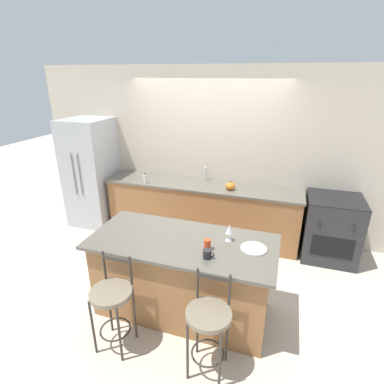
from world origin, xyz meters
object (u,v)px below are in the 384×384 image
at_px(wine_glass, 229,230).
at_px(tumbler_cup, 207,245).
at_px(bar_stool_far, 209,323).
at_px(pumpkin_decoration, 230,186).
at_px(oven_range, 331,228).
at_px(dinner_plate, 254,248).
at_px(coffee_mug, 207,254).
at_px(bar_stool_near, 112,301).
at_px(soap_bottle, 145,179).
at_px(refrigerator, 92,172).

xyz_separation_m(wine_glass, tumbler_cup, (-0.17, -0.23, -0.08)).
height_order(bar_stool_far, pumpkin_decoration, pumpkin_decoration).
relative_size(oven_range, tumbler_cup, 8.49).
height_order(dinner_plate, coffee_mug, coffee_mug).
bearing_deg(coffee_mug, bar_stool_near, -151.74).
bearing_deg(tumbler_cup, dinner_plate, 18.62).
distance_m(wine_glass, soap_bottle, 2.14).
relative_size(wine_glass, pumpkin_decoration, 1.25).
distance_m(oven_range, dinner_plate, 1.94).
xyz_separation_m(dinner_plate, soap_bottle, (-1.92, 1.45, 0.06)).
relative_size(refrigerator, pumpkin_decoration, 12.56).
distance_m(tumbler_cup, soap_bottle, 2.18).
bearing_deg(pumpkin_decoration, coffee_mug, -85.51).
height_order(oven_range, dinner_plate, oven_range).
relative_size(refrigerator, bar_stool_near, 1.89).
xyz_separation_m(oven_range, bar_stool_near, (-2.16, -2.37, 0.08)).
bearing_deg(bar_stool_far, wine_glass, 90.16).
bearing_deg(soap_bottle, dinner_plate, -37.07).
distance_m(bar_stool_near, tumbler_cup, 1.06).
height_order(oven_range, coffee_mug, coffee_mug).
distance_m(bar_stool_near, coffee_mug, 1.01).
bearing_deg(wine_glass, bar_stool_far, -89.84).
height_order(coffee_mug, pumpkin_decoration, pumpkin_decoration).
bearing_deg(refrigerator, tumbler_cup, -33.96).
xyz_separation_m(oven_range, tumbler_cup, (-1.39, -1.78, 0.50)).
bearing_deg(wine_glass, pumpkin_decoration, 100.60).
relative_size(oven_range, pumpkin_decoration, 6.36).
xyz_separation_m(oven_range, bar_stool_far, (-1.22, -2.35, 0.08)).
distance_m(oven_range, pumpkin_decoration, 1.58).
xyz_separation_m(oven_range, wine_glass, (-1.22, -1.55, 0.58)).
distance_m(dinner_plate, wine_glass, 0.31).
distance_m(refrigerator, bar_stool_far, 3.62).
distance_m(bar_stool_far, dinner_plate, 0.85).
bearing_deg(soap_bottle, pumpkin_decoration, 4.75).
xyz_separation_m(refrigerator, coffee_mug, (2.63, -1.89, 0.03)).
bearing_deg(pumpkin_decoration, dinner_plate, -70.61).
bearing_deg(tumbler_cup, coffee_mug, -74.67).
bearing_deg(tumbler_cup, bar_stool_far, -72.83).
bearing_deg(refrigerator, pumpkin_decoration, -0.71).
xyz_separation_m(bar_stool_near, dinner_plate, (1.22, 0.73, 0.38)).
xyz_separation_m(oven_range, dinner_plate, (-0.94, -1.63, 0.46)).
relative_size(refrigerator, tumbler_cup, 16.78).
bearing_deg(bar_stool_near, wine_glass, 40.91).
relative_size(bar_stool_near, wine_glass, 5.35).
height_order(coffee_mug, tumbler_cup, tumbler_cup).
distance_m(oven_range, wine_glass, 2.06).
distance_m(bar_stool_far, soap_bottle, 2.75).
distance_m(pumpkin_decoration, soap_bottle, 1.37).
bearing_deg(coffee_mug, dinner_plate, 36.30).
height_order(bar_stool_far, dinner_plate, bar_stool_far).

